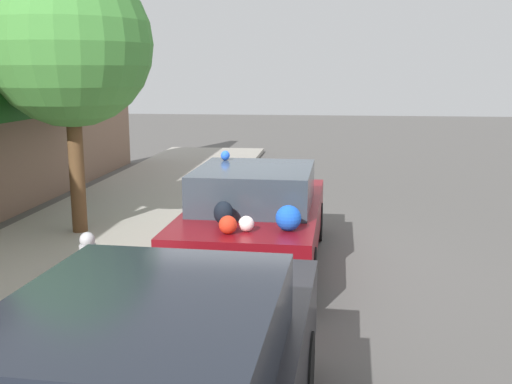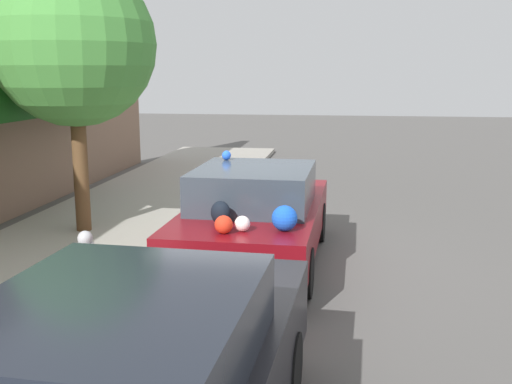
% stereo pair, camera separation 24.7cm
% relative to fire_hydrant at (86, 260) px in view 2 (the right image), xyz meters
% --- Properties ---
extents(ground_plane, '(60.00, 60.00, 0.00)m').
position_rel_fire_hydrant_xyz_m(ground_plane, '(1.64, -1.77, -0.47)').
color(ground_plane, '#565451').
extents(sidewalk_curb, '(24.00, 3.20, 0.12)m').
position_rel_fire_hydrant_xyz_m(sidewalk_curb, '(1.64, 0.93, -0.41)').
color(sidewalk_curb, '#9E998E').
rests_on(sidewalk_curb, ground).
extents(street_tree, '(2.55, 2.55, 4.25)m').
position_rel_fire_hydrant_xyz_m(street_tree, '(2.52, 1.18, 2.61)').
color(street_tree, brown).
rests_on(street_tree, sidewalk_curb).
extents(fire_hydrant, '(0.20, 0.20, 0.70)m').
position_rel_fire_hydrant_xyz_m(fire_hydrant, '(0.00, 0.00, 0.00)').
color(fire_hydrant, '#B2B2B7').
rests_on(fire_hydrant, sidewalk_curb).
extents(art_car, '(4.06, 1.87, 1.53)m').
position_rel_fire_hydrant_xyz_m(art_car, '(1.60, -1.81, 0.25)').
color(art_car, maroon).
rests_on(art_car, ground).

